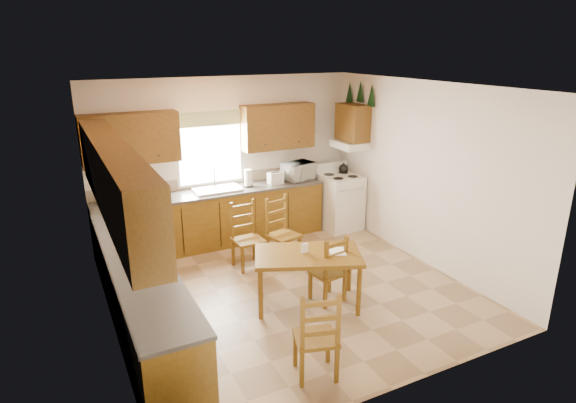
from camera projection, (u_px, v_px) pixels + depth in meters
name	position (u px, v px, depth m)	size (l,w,h in m)	color
floor	(288.00, 289.00, 6.55)	(4.50, 4.50, 0.00)	#9E805E
ceiling	(288.00, 86.00, 5.71)	(4.50, 4.50, 0.00)	#945724
wall_left	(102.00, 223.00, 5.16)	(4.50, 4.50, 0.00)	silver
wall_right	(424.00, 174.00, 7.10)	(4.50, 4.50, 0.00)	silver
wall_back	(227.00, 159.00, 8.04)	(4.50, 4.50, 0.00)	silver
wall_front	(404.00, 263.00, 4.22)	(4.50, 4.50, 0.00)	silver
lower_cab_back	(214.00, 219.00, 7.91)	(3.75, 0.60, 0.88)	brown
lower_cab_left	(141.00, 298.00, 5.45)	(0.60, 3.60, 0.88)	brown
counter_back	(213.00, 192.00, 7.76)	(3.75, 0.63, 0.04)	#443F3C
counter_left	(137.00, 261.00, 5.31)	(0.63, 3.60, 0.04)	#443F3C
backsplash	(207.00, 182.00, 7.97)	(3.75, 0.01, 0.18)	gray
upper_cab_back_left	(131.00, 139.00, 7.08)	(1.41, 0.33, 0.75)	brown
upper_cab_back_right	(278.00, 127.00, 8.11)	(1.25, 0.33, 0.75)	brown
upper_cab_left	(114.00, 179.00, 4.95)	(0.33, 3.60, 0.75)	brown
upper_cab_stove	(353.00, 122.00, 8.25)	(0.33, 0.62, 0.62)	brown
range_hood	(349.00, 145.00, 8.35)	(0.44, 0.62, 0.12)	silver
window_frame	(210.00, 149.00, 7.82)	(1.13, 0.02, 1.18)	silver
window_pane	(210.00, 149.00, 7.82)	(1.05, 0.01, 1.10)	white
window_valance	(209.00, 119.00, 7.64)	(1.19, 0.01, 0.24)	#537C41
sink_basin	(217.00, 189.00, 7.78)	(0.75, 0.45, 0.04)	silver
pine_decal_a	(371.00, 95.00, 7.89)	(0.22, 0.22, 0.36)	black
pine_decal_b	(360.00, 91.00, 8.15)	(0.22, 0.22, 0.36)	black
pine_decal_c	(350.00, 92.00, 8.43)	(0.22, 0.22, 0.36)	black
stove	(340.00, 203.00, 8.61)	(0.65, 0.67, 0.96)	silver
coffeemaker	(113.00, 195.00, 7.01)	(0.19, 0.23, 0.33)	silver
paper_towel	(248.00, 178.00, 7.97)	(0.12, 0.12, 0.29)	white
toaster	(275.00, 178.00, 8.14)	(0.24, 0.15, 0.20)	silver
microwave	(299.00, 171.00, 8.38)	(0.50, 0.36, 0.30)	silver
dining_table	(308.00, 279.00, 6.08)	(1.31, 0.75, 0.70)	brown
chair_near_left	(316.00, 332.00, 4.72)	(0.41, 0.39, 0.97)	brown
chair_near_right	(328.00, 268.00, 6.14)	(0.38, 0.36, 0.91)	brown
chair_far_left	(284.00, 231.00, 7.22)	(0.42, 0.40, 1.00)	brown
chair_far_right	(248.00, 236.00, 7.07)	(0.41, 0.39, 0.98)	brown
table_paper	(337.00, 251.00, 6.04)	(0.20, 0.26, 0.00)	white
table_card	(305.00, 248.00, 5.98)	(0.09, 0.02, 0.12)	white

